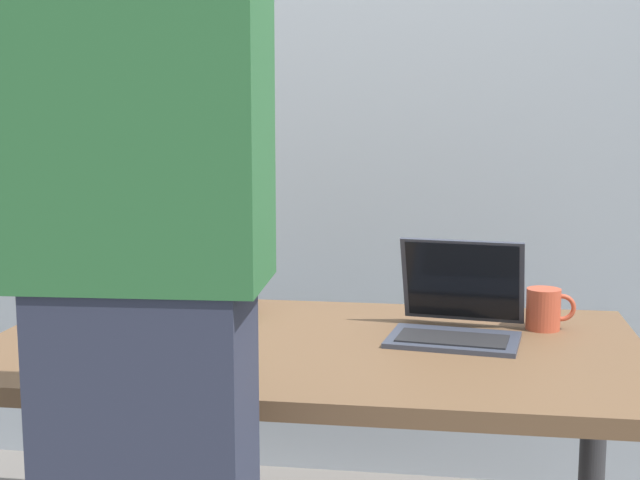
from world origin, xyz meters
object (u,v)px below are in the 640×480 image
laptop (457,313)px  beer_bottle_brown (242,276)px  person_figure (146,338)px  coffee_mug (545,309)px  beer_bottle_amber (243,267)px  beer_bottle_dark (216,273)px

laptop → beer_bottle_brown: bearing=169.2°
person_figure → beer_bottle_brown: bearing=93.8°
laptop → coffee_mug: (0.22, 0.10, -0.00)m
person_figure → coffee_mug: 1.17m
beer_bottle_brown → coffee_mug: bearing=-0.8°
coffee_mug → laptop: bearing=-155.9°
laptop → coffee_mug: 0.24m
beer_bottle_amber → beer_bottle_brown: beer_bottle_amber is taller
beer_bottle_amber → person_figure: 1.01m
beer_bottle_brown → laptop: bearing=-10.8°
beer_bottle_brown → person_figure: bearing=-86.2°
laptop → beer_bottle_dark: bearing=163.7°
laptop → beer_bottle_brown: (-0.57, 0.11, 0.06)m
laptop → beer_bottle_amber: 0.63m
laptop → beer_bottle_amber: bearing=161.4°
coffee_mug → person_figure: bearing=-128.9°
beer_bottle_dark → coffee_mug: 0.90m
person_figure → laptop: bearing=57.7°
beer_bottle_dark → beer_bottle_amber: beer_bottle_amber is taller
beer_bottle_amber → coffee_mug: 0.82m
beer_bottle_brown → person_figure: size_ratio=0.16×
beer_bottle_amber → beer_bottle_brown: bearing=-77.2°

